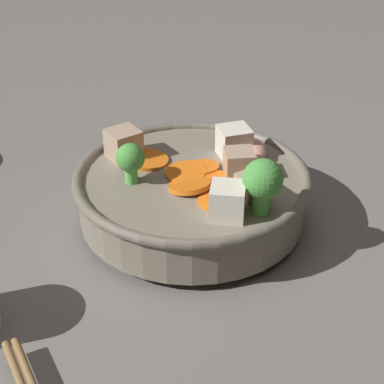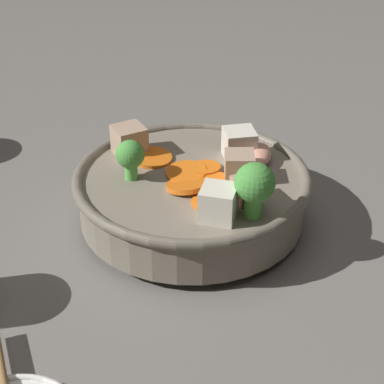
{
  "view_description": "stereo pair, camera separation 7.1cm",
  "coord_description": "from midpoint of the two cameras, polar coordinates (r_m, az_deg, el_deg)",
  "views": [
    {
      "loc": [
        -0.34,
        0.51,
        0.42
      ],
      "look_at": [
        0.0,
        0.0,
        0.04
      ],
      "focal_mm": 60.0,
      "sensor_mm": 36.0,
      "label": 1
    },
    {
      "loc": [
        -0.39,
        0.46,
        0.42
      ],
      "look_at": [
        0.0,
        0.0,
        0.04
      ],
      "focal_mm": 60.0,
      "sensor_mm": 36.0,
      "label": 2
    }
  ],
  "objects": [
    {
      "name": "ground_plane",
      "position": [
        0.74,
        2.78,
        -2.7
      ],
      "size": [
        3.0,
        3.0,
        0.0
      ],
      "primitive_type": "plane",
      "color": "slate"
    },
    {
      "name": "stirfry_bowl",
      "position": [
        0.71,
        2.96,
        0.07
      ],
      "size": [
        0.26,
        0.26,
        0.12
      ],
      "color": "slate",
      "rests_on": "ground_plane"
    }
  ]
}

